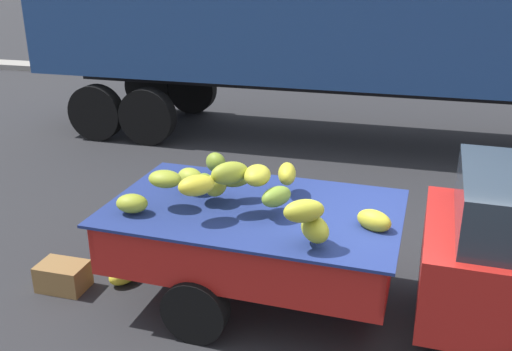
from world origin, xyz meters
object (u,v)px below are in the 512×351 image
object	(u,v)px
fallen_banana_bunch_near_tailgate	(123,275)
produce_crate	(63,276)
pickup_truck	(463,253)
semi_trailer	(347,6)

from	to	relation	value
fallen_banana_bunch_near_tailgate	produce_crate	xyz separation A→B (m)	(-0.58, -0.27, 0.05)
produce_crate	fallen_banana_bunch_near_tailgate	bearing A→B (deg)	24.61
pickup_truck	produce_crate	world-z (taller)	pickup_truck
pickup_truck	semi_trailer	xyz separation A→B (m)	(-1.85, 5.93, 1.65)
semi_trailer	fallen_banana_bunch_near_tailgate	size ratio (longest dim) A/B	34.14
semi_trailer	fallen_banana_bunch_near_tailgate	xyz separation A→B (m)	(-1.65, -5.92, -2.44)
fallen_banana_bunch_near_tailgate	produce_crate	world-z (taller)	produce_crate
semi_trailer	fallen_banana_bunch_near_tailgate	bearing A→B (deg)	-105.87
pickup_truck	semi_trailer	distance (m)	6.43
pickup_truck	semi_trailer	size ratio (longest dim) A/B	0.43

